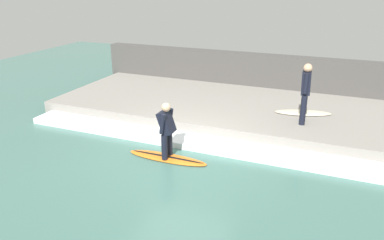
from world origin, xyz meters
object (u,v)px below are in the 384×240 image
Objects in this scene: surfer_waiting_near at (305,90)px; surfboard_waiting_near at (303,113)px; surfboard_riding at (167,158)px; surfer_riding at (167,128)px.

surfer_waiting_near is 0.97× the size of surfboard_waiting_near.
surfer_riding is at bearing 90.00° from surfboard_riding.
surfer_waiting_near reaches higher than surfboard_waiting_near.
surfboard_riding is 4.18m from surfer_waiting_near.
surfer_riding is 0.81× the size of surfboard_waiting_near.
surfer_waiting_near reaches higher than surfboard_riding.
surfer_waiting_near is at bearing -175.46° from surfboard_waiting_near.
surfboard_riding is at bearing 133.09° from surfer_waiting_near.
surfer_riding is 4.50m from surfboard_waiting_near.
surfboard_riding is 1.49× the size of surfer_riding.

